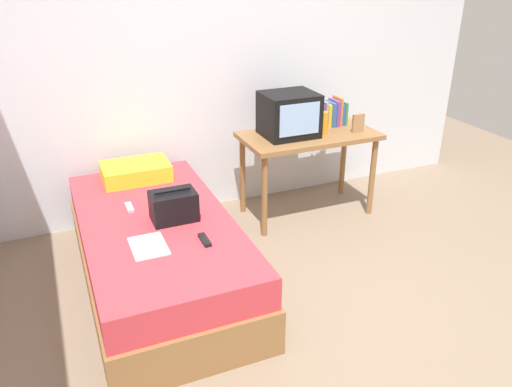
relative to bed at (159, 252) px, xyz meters
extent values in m
plane|color=#84705B|center=(0.83, -0.89, -0.25)|extent=(8.00, 8.00, 0.00)
cube|color=silver|center=(0.83, 1.11, 1.05)|extent=(5.20, 0.10, 2.60)
cube|color=olive|center=(0.00, 0.00, -0.10)|extent=(1.00, 2.00, 0.30)
cube|color=#C63842|center=(0.00, 0.00, 0.15)|extent=(0.97, 1.94, 0.22)
cube|color=olive|center=(1.48, 0.58, 0.48)|extent=(1.16, 0.60, 0.04)
cylinder|color=olive|center=(0.96, 0.34, 0.10)|extent=(0.05, 0.05, 0.71)
cylinder|color=olive|center=(2.00, 0.34, 0.10)|extent=(0.05, 0.05, 0.71)
cylinder|color=olive|center=(0.96, 0.82, 0.10)|extent=(0.05, 0.05, 0.71)
cylinder|color=olive|center=(2.00, 0.82, 0.10)|extent=(0.05, 0.05, 0.71)
cube|color=black|center=(1.29, 0.61, 0.68)|extent=(0.44, 0.38, 0.36)
cube|color=#8CB2E0|center=(1.29, 0.41, 0.69)|extent=(0.35, 0.01, 0.26)
cylinder|color=orange|center=(1.58, 0.52, 0.59)|extent=(0.07, 0.07, 0.19)
cube|color=#2D5699|center=(1.62, 0.71, 0.60)|extent=(0.03, 0.14, 0.20)
cube|color=#7A3D89|center=(1.66, 0.71, 0.60)|extent=(0.03, 0.13, 0.20)
cube|color=gray|center=(1.68, 0.71, 0.61)|extent=(0.02, 0.15, 0.23)
cube|color=gold|center=(1.71, 0.71, 0.60)|extent=(0.03, 0.15, 0.20)
cube|color=#2D5699|center=(1.75, 0.71, 0.60)|extent=(0.04, 0.16, 0.21)
cube|color=#7A3D89|center=(1.79, 0.71, 0.61)|extent=(0.04, 0.17, 0.23)
cube|color=#CC7233|center=(1.83, 0.71, 0.62)|extent=(0.02, 0.16, 0.25)
cube|color=#2D5699|center=(1.85, 0.71, 0.59)|extent=(0.03, 0.14, 0.19)
cube|color=#337F47|center=(1.88, 0.71, 0.60)|extent=(0.02, 0.14, 0.20)
cube|color=#9E754C|center=(1.87, 0.45, 0.58)|extent=(0.11, 0.02, 0.16)
cube|color=yellow|center=(0.01, 0.72, 0.33)|extent=(0.52, 0.35, 0.13)
cube|color=black|center=(0.12, -0.06, 0.36)|extent=(0.30, 0.20, 0.20)
cylinder|color=black|center=(0.12, -0.06, 0.48)|extent=(0.24, 0.02, 0.02)
cube|color=white|center=(-0.12, -0.35, 0.27)|extent=(0.21, 0.29, 0.01)
cube|color=black|center=(0.21, -0.42, 0.27)|extent=(0.04, 0.16, 0.02)
cube|color=#B7B7BC|center=(-0.13, 0.22, 0.27)|extent=(0.04, 0.14, 0.02)
camera|label=1|loc=(-0.56, -3.06, 1.87)|focal=35.71mm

